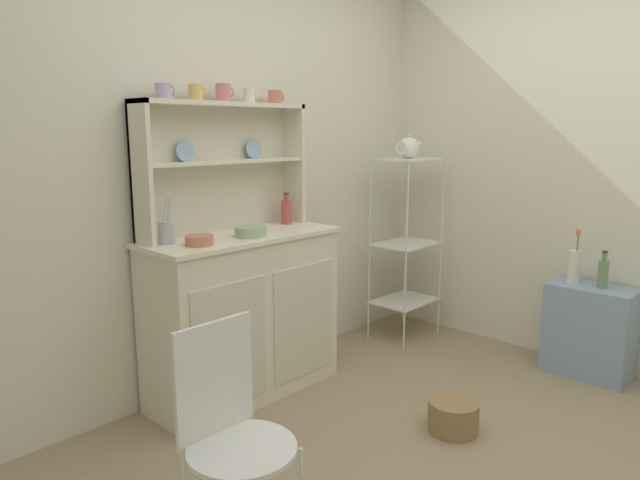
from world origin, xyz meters
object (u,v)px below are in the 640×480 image
Objects in this scene: bakers_rack at (406,233)px; porcelain_teapot at (409,148)px; cup_lilac_0 at (164,91)px; hutch_shelf_unit at (221,157)px; hutch_cabinet at (244,313)px; jam_bottle at (286,211)px; side_shelf_blue at (589,330)px; utensil_jar at (167,232)px; oil_bottle at (603,273)px; flower_vase at (574,264)px; wire_chair at (230,424)px; bowl_mixing_large at (199,240)px; floor_basket at (453,416)px.

porcelain_teapot is at bearing 180.00° from bakers_rack.
cup_lilac_0 is at bearing 172.27° from bakers_rack.
porcelain_teapot is at bearing -11.42° from hutch_shelf_unit.
porcelain_teapot is at bearing -4.69° from hutch_cabinet.
jam_bottle is at bearing 168.31° from porcelain_teapot.
side_shelf_blue is at bearing -36.33° from cup_lilac_0.
jam_bottle is at bearing 130.18° from side_shelf_blue.
utensil_jar is 1.12× the size of oil_bottle.
hutch_shelf_unit is at bearing 169.21° from jam_bottle.
utensil_jar is 0.71× the size of flower_vase.
wire_chair is at bearing 171.48° from oil_bottle.
bowl_mixing_large is 0.18m from utensil_jar.
floor_basket is 1.47m from jam_bottle.
utensil_jar is (-1.78, 0.19, 0.22)m from bakers_rack.
floor_basket is 1.11× the size of oil_bottle.
hutch_cabinet is 4.99× the size of oil_bottle.
hutch_shelf_unit reaches higher than utensil_jar.
flower_vase is (1.94, -1.31, -0.98)m from cup_lilac_0.
utensil_jar is at bearing 147.57° from flower_vase.
side_shelf_blue is 1.62m from porcelain_teapot.
cup_lilac_0 is 0.38× the size of utensil_jar.
bowl_mixing_large is 1.74m from porcelain_teapot.
cup_lilac_0 reaches higher than side_shelf_blue.
side_shelf_blue is 2.78m from cup_lilac_0.
bakers_rack is 1.70m from bowl_mixing_large.
floor_basket is 2.13m from cup_lilac_0.
cup_lilac_0 is 1.77m from porcelain_teapot.
jam_bottle is 1.89m from oil_bottle.
utensil_jar is (-2.00, 1.39, 0.69)m from side_shelf_blue.
hutch_shelf_unit is 7.50× the size of bowl_mixing_large.
jam_bottle is (-0.96, 0.20, 0.24)m from bakers_rack.
hutch_shelf_unit is at bearing 90.00° from hutch_cabinet.
wire_chair is 3.44× the size of floor_basket.
floor_basket is at bearing -134.19° from porcelain_teapot.
jam_bottle is 0.82m from utensil_jar.
hutch_shelf_unit is at bearing 139.54° from flower_vase.
bakers_rack is 0.59m from porcelain_teapot.
floor_basket is 0.99× the size of utensil_jar.
cup_lilac_0 is (-1.73, 0.23, 0.90)m from bakers_rack.
jam_bottle reaches higher than wire_chair.
bakers_rack is at bearing -0.00° from porcelain_teapot.
bowl_mixing_large is at bearing 146.12° from oil_bottle.
bowl_mixing_large is at bearing 178.68° from bakers_rack.
side_shelf_blue is at bearing -34.79° from utensil_jar.
hutch_shelf_unit is at bearing 6.69° from cup_lilac_0.
side_shelf_blue is 2.48m from wire_chair.
floor_basket is (1.29, -0.09, -0.44)m from wire_chair.
oil_bottle is (1.15, -0.28, 0.56)m from floor_basket.
porcelain_teapot reaches higher than floor_basket.
hutch_shelf_unit is 5.49× the size of jam_bottle.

